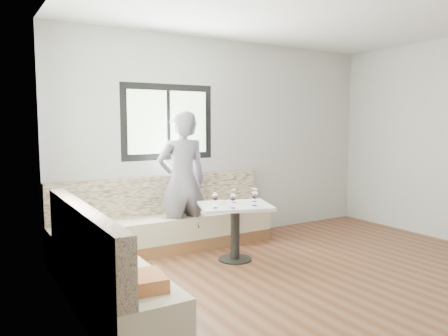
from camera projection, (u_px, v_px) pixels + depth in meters
The scene contains 10 objects.
room at pixel (351, 147), 4.16m from camera, with size 5.01×5.01×2.81m.
banquette at pixel (144, 242), 4.81m from camera, with size 2.90×2.80×0.95m.
table at pixel (235, 218), 5.20m from camera, with size 0.99×0.87×0.68m.
person at pixel (182, 182), 5.53m from camera, with size 0.65×0.43×1.79m, color slate.
olive_ramekin at pixel (221, 202), 5.19m from camera, with size 0.11×0.11×0.05m.
wine_glass_a at pixel (215, 197), 4.95m from camera, with size 0.08×0.08×0.18m.
wine_glass_b at pixel (233, 197), 4.94m from camera, with size 0.08×0.08×0.18m.
wine_glass_c at pixel (255, 195), 5.08m from camera, with size 0.08×0.08×0.18m.
wine_glass_d at pixel (234, 192), 5.29m from camera, with size 0.08×0.08×0.18m.
wine_glass_e at pixel (254, 191), 5.35m from camera, with size 0.08×0.08×0.18m.
Camera 1 is at (-3.27, -2.85, 1.65)m, focal length 35.00 mm.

